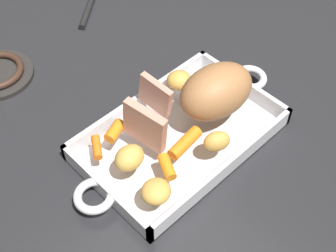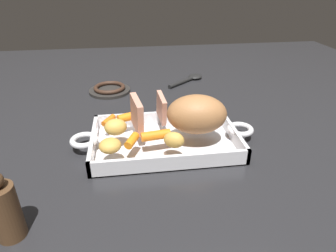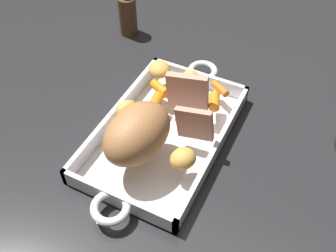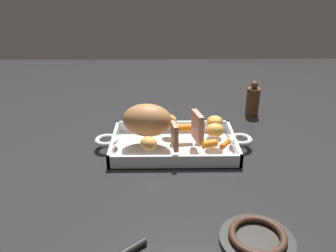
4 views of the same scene
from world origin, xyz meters
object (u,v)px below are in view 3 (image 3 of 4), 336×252
at_px(baby_carrot_center_left, 220,89).
at_px(pepper_mill, 128,14).
at_px(pork_roast, 137,133).
at_px(potato_whole, 160,69).
at_px(roasting_dish, 164,134).
at_px(baby_carrot_northeast, 214,101).
at_px(baby_carrot_long, 160,88).
at_px(potato_halved, 183,159).
at_px(potato_golden_small, 189,81).
at_px(potato_near_roast, 126,110).
at_px(roast_slice_outer, 194,125).
at_px(roast_slice_thick, 188,92).
at_px(baby_carrot_short, 153,107).

distance_m(baby_carrot_center_left, pepper_mill, 0.36).
height_order(pork_roast, potato_whole, pork_roast).
xyz_separation_m(roasting_dish, baby_carrot_northeast, (0.10, -0.07, 0.04)).
relative_size(baby_carrot_long, potato_halved, 0.94).
bearing_deg(potato_whole, baby_carrot_long, -152.57).
relative_size(baby_carrot_northeast, potato_golden_small, 0.76).
height_order(potato_whole, pepper_mill, pepper_mill).
bearing_deg(pork_roast, potato_near_roast, 44.20).
bearing_deg(roast_slice_outer, roast_slice_thick, 32.51).
height_order(roast_slice_thick, pepper_mill, pepper_mill).
relative_size(roast_slice_outer, pepper_mill, 0.53).
distance_m(baby_carrot_center_left, potato_halved, 0.22).
height_order(potato_whole, potato_halved, potato_halved).
distance_m(pork_roast, roast_slice_thick, 0.15).
bearing_deg(potato_halved, roast_slice_thick, 21.71).
bearing_deg(potato_near_roast, baby_carrot_center_left, -42.80).
bearing_deg(potato_halved, potato_golden_small, 21.45).
xyz_separation_m(baby_carrot_short, potato_golden_small, (0.10, -0.04, 0.01)).
relative_size(potato_near_roast, potato_whole, 0.96).
height_order(baby_carrot_long, potato_whole, potato_whole).
height_order(potato_near_roast, pepper_mill, pepper_mill).
distance_m(roast_slice_thick, pepper_mill, 0.36).
bearing_deg(baby_carrot_long, potato_near_roast, 164.76).
bearing_deg(potato_golden_small, potato_halved, -158.55).
bearing_deg(potato_near_roast, roast_slice_thick, -51.13).
bearing_deg(baby_carrot_short, potato_near_roast, 133.35).
relative_size(baby_carrot_center_left, potato_near_roast, 0.93).
distance_m(roast_slice_outer, pepper_mill, 0.44).
distance_m(roast_slice_outer, baby_carrot_center_left, 0.15).
bearing_deg(pepper_mill, potato_whole, -132.46).
height_order(roasting_dish, baby_carrot_center_left, baby_carrot_center_left).
bearing_deg(potato_halved, baby_carrot_long, 39.32).
bearing_deg(roast_slice_outer, roasting_dish, 86.53).
bearing_deg(roast_slice_thick, potato_near_roast, 128.87).
distance_m(baby_carrot_center_left, potato_near_roast, 0.21).
height_order(roast_slice_thick, potato_whole, roast_slice_thick).
height_order(roast_slice_outer, roast_slice_thick, roast_slice_thick).
relative_size(baby_carrot_northeast, potato_near_roast, 0.87).
xyz_separation_m(roast_slice_thick, baby_carrot_northeast, (0.03, -0.05, -0.03)).
distance_m(roasting_dish, baby_carrot_center_left, 0.16).
height_order(roast_slice_outer, baby_carrot_northeast, roast_slice_outer).
relative_size(roast_slice_outer, baby_carrot_center_left, 1.56).
height_order(baby_carrot_long, pepper_mill, pepper_mill).
xyz_separation_m(baby_carrot_northeast, baby_carrot_center_left, (0.05, 0.00, -0.00)).
xyz_separation_m(roast_slice_outer, baby_carrot_long, (0.09, 0.12, -0.03)).
relative_size(baby_carrot_center_left, potato_whole, 0.89).
height_order(potato_golden_small, potato_whole, potato_golden_small).
xyz_separation_m(roast_slice_thick, potato_halved, (-0.14, -0.06, -0.02)).
xyz_separation_m(baby_carrot_center_left, potato_golden_small, (-0.02, 0.07, 0.01)).
xyz_separation_m(potato_golden_small, potato_halved, (-0.19, -0.08, -0.00)).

